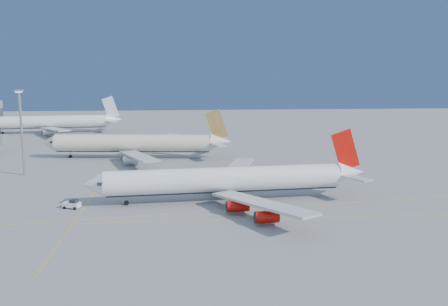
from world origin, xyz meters
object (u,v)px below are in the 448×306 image
(airliner_virgin, at_px, (231,180))
(pushback_tug, at_px, (72,204))
(airliner_third, at_px, (53,122))
(airliner_etihad, at_px, (137,143))
(light_mast, at_px, (21,125))

(airliner_virgin, distance_m, pushback_tug, 36.60)
(airliner_third, distance_m, pushback_tug, 136.76)
(airliner_etihad, relative_size, light_mast, 2.64)
(airliner_virgin, relative_size, pushback_tug, 16.40)
(airliner_virgin, relative_size, airliner_third, 1.04)
(pushback_tug, bearing_deg, airliner_virgin, 25.86)
(pushback_tug, height_order, light_mast, light_mast)
(airliner_virgin, xyz_separation_m, light_mast, (-57.80, 32.86, 9.70))
(airliner_third, bearing_deg, airliner_virgin, -64.92)
(light_mast, bearing_deg, pushback_tug, -59.45)
(airliner_virgin, bearing_deg, airliner_etihad, 110.16)
(airliner_etihad, xyz_separation_m, light_mast, (-30.70, -24.74, 9.49))
(airliner_third, bearing_deg, airliner_etihad, -61.46)
(airliner_etihad, distance_m, pushback_tug, 62.18)
(airliner_virgin, bearing_deg, pushback_tug, -179.09)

